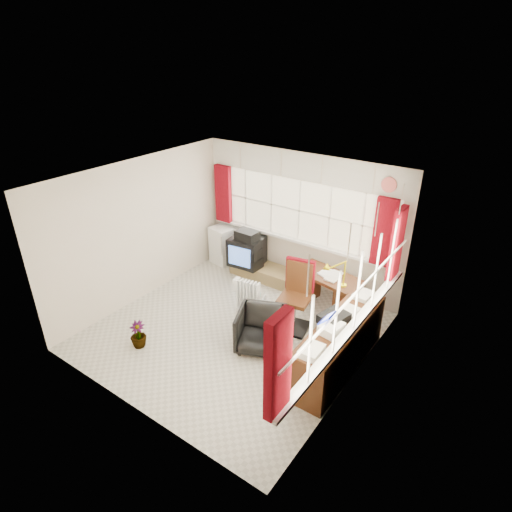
{
  "coord_description": "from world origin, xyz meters",
  "views": [
    {
      "loc": [
        3.53,
        -4.36,
        4.18
      ],
      "look_at": [
        0.05,
        0.55,
        1.14
      ],
      "focal_mm": 30.0,
      "sensor_mm": 36.0,
      "label": 1
    }
  ],
  "objects_px": {
    "credenza": "(339,344)",
    "desk_lamp": "(345,268)",
    "crt_tv": "(247,251)",
    "tv_bench": "(265,272)",
    "task_chair": "(297,292)",
    "office_chair": "(261,330)",
    "radiator": "(248,300)",
    "desk": "(327,290)",
    "mini_fridge": "(224,245)"
  },
  "relations": [
    {
      "from": "task_chair",
      "to": "mini_fridge",
      "type": "height_order",
      "value": "task_chair"
    },
    {
      "from": "office_chair",
      "to": "tv_bench",
      "type": "xyz_separation_m",
      "value": [
        -1.14,
        1.8,
        -0.2
      ]
    },
    {
      "from": "desk_lamp",
      "to": "tv_bench",
      "type": "xyz_separation_m",
      "value": [
        -1.81,
        0.46,
        -0.87
      ]
    },
    {
      "from": "tv_bench",
      "to": "crt_tv",
      "type": "bearing_deg",
      "value": -163.73
    },
    {
      "from": "crt_tv",
      "to": "tv_bench",
      "type": "bearing_deg",
      "value": 16.27
    },
    {
      "from": "desk_lamp",
      "to": "radiator",
      "type": "relative_size",
      "value": 0.76
    },
    {
      "from": "credenza",
      "to": "crt_tv",
      "type": "xyz_separation_m",
      "value": [
        -2.65,
        1.41,
        0.14
      ]
    },
    {
      "from": "office_chair",
      "to": "crt_tv",
      "type": "bearing_deg",
      "value": 108.54
    },
    {
      "from": "tv_bench",
      "to": "mini_fridge",
      "type": "distance_m",
      "value": 1.13
    },
    {
      "from": "credenza",
      "to": "task_chair",
      "type": "bearing_deg",
      "value": 151.85
    },
    {
      "from": "desk",
      "to": "office_chair",
      "type": "relative_size",
      "value": 1.77
    },
    {
      "from": "desk",
      "to": "tv_bench",
      "type": "relative_size",
      "value": 0.89
    },
    {
      "from": "credenza",
      "to": "desk_lamp",
      "type": "bearing_deg",
      "value": 113.77
    },
    {
      "from": "radiator",
      "to": "credenza",
      "type": "xyz_separation_m",
      "value": [
        1.85,
        -0.36,
        0.14
      ]
    },
    {
      "from": "task_chair",
      "to": "credenza",
      "type": "bearing_deg",
      "value": -28.15
    },
    {
      "from": "desk_lamp",
      "to": "task_chair",
      "type": "bearing_deg",
      "value": -136.56
    },
    {
      "from": "office_chair",
      "to": "crt_tv",
      "type": "xyz_separation_m",
      "value": [
        -1.51,
        1.69,
        0.21
      ]
    },
    {
      "from": "task_chair",
      "to": "tv_bench",
      "type": "height_order",
      "value": "task_chair"
    },
    {
      "from": "task_chair",
      "to": "desk",
      "type": "bearing_deg",
      "value": 75.32
    },
    {
      "from": "credenza",
      "to": "mini_fridge",
      "type": "height_order",
      "value": "credenza"
    },
    {
      "from": "desk_lamp",
      "to": "credenza",
      "type": "distance_m",
      "value": 1.3
    },
    {
      "from": "desk",
      "to": "mini_fridge",
      "type": "relative_size",
      "value": 1.6
    },
    {
      "from": "desk",
      "to": "tv_bench",
      "type": "bearing_deg",
      "value": 169.11
    },
    {
      "from": "desk_lamp",
      "to": "credenza",
      "type": "height_order",
      "value": "desk_lamp"
    },
    {
      "from": "desk",
      "to": "crt_tv",
      "type": "xyz_separation_m",
      "value": [
        -1.82,
        0.17,
        0.16
      ]
    },
    {
      "from": "desk_lamp",
      "to": "crt_tv",
      "type": "xyz_separation_m",
      "value": [
        -2.18,
        0.35,
        -0.46
      ]
    },
    {
      "from": "radiator",
      "to": "crt_tv",
      "type": "distance_m",
      "value": 1.35
    },
    {
      "from": "desk_lamp",
      "to": "desk",
      "type": "bearing_deg",
      "value": 153.09
    },
    {
      "from": "desk",
      "to": "task_chair",
      "type": "bearing_deg",
      "value": -104.68
    },
    {
      "from": "crt_tv",
      "to": "radiator",
      "type": "bearing_deg",
      "value": -52.56
    },
    {
      "from": "desk_lamp",
      "to": "task_chair",
      "type": "height_order",
      "value": "task_chair"
    },
    {
      "from": "desk",
      "to": "mini_fridge",
      "type": "height_order",
      "value": "mini_fridge"
    },
    {
      "from": "credenza",
      "to": "mini_fridge",
      "type": "xyz_separation_m",
      "value": [
        -3.38,
        1.6,
        -0.0
      ]
    },
    {
      "from": "mini_fridge",
      "to": "tv_bench",
      "type": "bearing_deg",
      "value": -4.15
    },
    {
      "from": "credenza",
      "to": "tv_bench",
      "type": "bearing_deg",
      "value": 146.3
    },
    {
      "from": "desk_lamp",
      "to": "mini_fridge",
      "type": "height_order",
      "value": "desk_lamp"
    },
    {
      "from": "mini_fridge",
      "to": "desk",
      "type": "bearing_deg",
      "value": -8.01
    },
    {
      "from": "desk",
      "to": "office_chair",
      "type": "height_order",
      "value": "desk"
    },
    {
      "from": "desk_lamp",
      "to": "mini_fridge",
      "type": "xyz_separation_m",
      "value": [
        -2.91,
        0.54,
        -0.6
      ]
    },
    {
      "from": "tv_bench",
      "to": "task_chair",
      "type": "bearing_deg",
      "value": -37.67
    },
    {
      "from": "radiator",
      "to": "credenza",
      "type": "relative_size",
      "value": 0.31
    },
    {
      "from": "desk_lamp",
      "to": "mini_fridge",
      "type": "distance_m",
      "value": 3.02
    },
    {
      "from": "task_chair",
      "to": "crt_tv",
      "type": "xyz_separation_m",
      "value": [
        -1.64,
        0.87,
        -0.08
      ]
    },
    {
      "from": "radiator",
      "to": "tv_bench",
      "type": "relative_size",
      "value": 0.44
    },
    {
      "from": "radiator",
      "to": "credenza",
      "type": "height_order",
      "value": "credenza"
    },
    {
      "from": "task_chair",
      "to": "radiator",
      "type": "bearing_deg",
      "value": -167.87
    },
    {
      "from": "office_chair",
      "to": "mini_fridge",
      "type": "xyz_separation_m",
      "value": [
        -2.23,
        1.88,
        0.07
      ]
    },
    {
      "from": "crt_tv",
      "to": "credenza",
      "type": "bearing_deg",
      "value": -28.05
    },
    {
      "from": "credenza",
      "to": "tv_bench",
      "type": "distance_m",
      "value": 2.75
    },
    {
      "from": "task_chair",
      "to": "crt_tv",
      "type": "relative_size",
      "value": 1.7
    }
  ]
}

